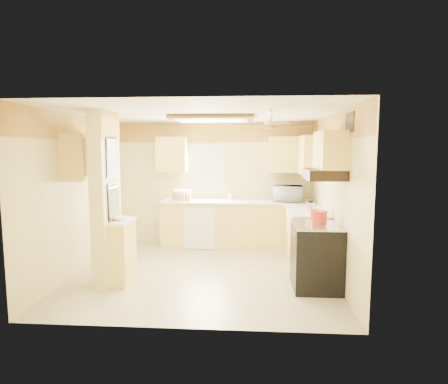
# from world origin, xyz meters

# --- Properties ---
(floor) EXTENTS (4.00, 4.00, 0.00)m
(floor) POSITION_xyz_m (0.00, 0.00, 0.00)
(floor) COLOR tan
(floor) RESTS_ON ground
(ceiling) EXTENTS (4.00, 4.00, 0.00)m
(ceiling) POSITION_xyz_m (0.00, 0.00, 2.50)
(ceiling) COLOR white
(ceiling) RESTS_ON wall_back
(wall_back) EXTENTS (4.00, 0.00, 4.00)m
(wall_back) POSITION_xyz_m (0.00, 1.90, 1.25)
(wall_back) COLOR #E0CC89
(wall_back) RESTS_ON floor
(wall_front) EXTENTS (4.00, 0.00, 4.00)m
(wall_front) POSITION_xyz_m (0.00, -1.90, 1.25)
(wall_front) COLOR #E0CC89
(wall_front) RESTS_ON floor
(wall_left) EXTENTS (0.00, 3.80, 3.80)m
(wall_left) POSITION_xyz_m (-2.00, 0.00, 1.25)
(wall_left) COLOR #E0CC89
(wall_left) RESTS_ON floor
(wall_right) EXTENTS (0.00, 3.80, 3.80)m
(wall_right) POSITION_xyz_m (2.00, 0.00, 1.25)
(wall_right) COLOR #E0CC89
(wall_right) RESTS_ON floor
(wallpaper_border) EXTENTS (4.00, 0.02, 0.40)m
(wallpaper_border) POSITION_xyz_m (0.00, 1.88, 2.30)
(wallpaper_border) COLOR #FFC24B
(wallpaper_border) RESTS_ON wall_back
(partition_column) EXTENTS (0.20, 0.70, 2.50)m
(partition_column) POSITION_xyz_m (-1.35, -0.55, 1.25)
(partition_column) COLOR #E0CC89
(partition_column) RESTS_ON floor
(partition_ledge) EXTENTS (0.25, 0.55, 0.90)m
(partition_ledge) POSITION_xyz_m (-1.13, -0.55, 0.45)
(partition_ledge) COLOR #EFD465
(partition_ledge) RESTS_ON floor
(ledge_top) EXTENTS (0.28, 0.58, 0.04)m
(ledge_top) POSITION_xyz_m (-1.13, -0.55, 0.92)
(ledge_top) COLOR white
(ledge_top) RESTS_ON partition_ledge
(lower_cabinets_back) EXTENTS (3.00, 0.60, 0.90)m
(lower_cabinets_back) POSITION_xyz_m (0.50, 1.60, 0.45)
(lower_cabinets_back) COLOR #EFD465
(lower_cabinets_back) RESTS_ON floor
(lower_cabinets_right) EXTENTS (0.60, 1.40, 0.90)m
(lower_cabinets_right) POSITION_xyz_m (1.70, 0.60, 0.45)
(lower_cabinets_right) COLOR #EFD465
(lower_cabinets_right) RESTS_ON floor
(countertop_back) EXTENTS (3.04, 0.64, 0.04)m
(countertop_back) POSITION_xyz_m (0.50, 1.59, 0.92)
(countertop_back) COLOR white
(countertop_back) RESTS_ON lower_cabinets_back
(countertop_right) EXTENTS (0.64, 1.44, 0.04)m
(countertop_right) POSITION_xyz_m (1.69, 0.60, 0.92)
(countertop_right) COLOR white
(countertop_right) RESTS_ON lower_cabinets_right
(dishwasher_panel) EXTENTS (0.58, 0.02, 0.80)m
(dishwasher_panel) POSITION_xyz_m (-0.25, 1.29, 0.43)
(dishwasher_panel) COLOR white
(dishwasher_panel) RESTS_ON lower_cabinets_back
(window) EXTENTS (0.92, 0.02, 1.02)m
(window) POSITION_xyz_m (-0.25, 1.89, 1.55)
(window) COLOR white
(window) RESTS_ON wall_back
(upper_cab_back_left) EXTENTS (0.60, 0.35, 0.70)m
(upper_cab_back_left) POSITION_xyz_m (-0.85, 1.72, 1.85)
(upper_cab_back_left) COLOR #EFD465
(upper_cab_back_left) RESTS_ON wall_back
(upper_cab_back_right) EXTENTS (0.90, 0.35, 0.70)m
(upper_cab_back_right) POSITION_xyz_m (1.55, 1.72, 1.85)
(upper_cab_back_right) COLOR #EFD465
(upper_cab_back_right) RESTS_ON wall_back
(upper_cab_right) EXTENTS (0.35, 1.00, 0.70)m
(upper_cab_right) POSITION_xyz_m (1.82, 1.25, 1.85)
(upper_cab_right) COLOR #EFD465
(upper_cab_right) RESTS_ON wall_right
(upper_cab_left_wall) EXTENTS (0.35, 0.75, 0.70)m
(upper_cab_left_wall) POSITION_xyz_m (-1.82, -0.25, 1.85)
(upper_cab_left_wall) COLOR #EFD465
(upper_cab_left_wall) RESTS_ON wall_left
(upper_cab_over_stove) EXTENTS (0.35, 0.76, 0.52)m
(upper_cab_over_stove) POSITION_xyz_m (1.82, -0.55, 1.95)
(upper_cab_over_stove) COLOR #EFD465
(upper_cab_over_stove) RESTS_ON wall_right
(stove) EXTENTS (0.68, 0.77, 0.92)m
(stove) POSITION_xyz_m (1.67, -0.55, 0.46)
(stove) COLOR black
(stove) RESTS_ON floor
(range_hood) EXTENTS (0.50, 0.76, 0.14)m
(range_hood) POSITION_xyz_m (1.74, -0.55, 1.62)
(range_hood) COLOR black
(range_hood) RESTS_ON upper_cab_over_stove
(poster_menu) EXTENTS (0.02, 0.42, 0.57)m
(poster_menu) POSITION_xyz_m (-1.24, -0.55, 1.85)
(poster_menu) COLOR black
(poster_menu) RESTS_ON partition_column
(poster_nashville) EXTENTS (0.02, 0.42, 0.57)m
(poster_nashville) POSITION_xyz_m (-1.24, -0.55, 1.20)
(poster_nashville) COLOR black
(poster_nashville) RESTS_ON partition_column
(ceiling_light_panel) EXTENTS (1.35, 0.95, 0.06)m
(ceiling_light_panel) POSITION_xyz_m (0.10, 0.50, 2.46)
(ceiling_light_panel) COLOR brown
(ceiling_light_panel) RESTS_ON ceiling
(ceiling_fan) EXTENTS (1.15, 1.15, 0.26)m
(ceiling_fan) POSITION_xyz_m (1.00, -0.70, 2.29)
(ceiling_fan) COLOR gold
(ceiling_fan) RESTS_ON ceiling
(vent_grate) EXTENTS (0.02, 0.40, 0.25)m
(vent_grate) POSITION_xyz_m (1.98, -0.90, 2.30)
(vent_grate) COLOR black
(vent_grate) RESTS_ON wall_right
(microwave) EXTENTS (0.61, 0.46, 0.31)m
(microwave) POSITION_xyz_m (1.48, 1.56, 1.09)
(microwave) COLOR white
(microwave) RESTS_ON countertop_back
(bowl) EXTENTS (0.26, 0.26, 0.05)m
(bowl) POSITION_xyz_m (-1.16, -0.57, 0.97)
(bowl) COLOR white
(bowl) RESTS_ON ledge_top
(dutch_oven) EXTENTS (0.25, 0.25, 0.17)m
(dutch_oven) POSITION_xyz_m (1.72, -0.39, 1.00)
(dutch_oven) COLOR red
(dutch_oven) RESTS_ON stove
(kettle) EXTENTS (0.13, 0.13, 0.20)m
(kettle) POSITION_xyz_m (1.70, 0.23, 1.03)
(kettle) COLOR silver
(kettle) RESTS_ON countertop_right
(dish_rack) EXTENTS (0.37, 0.28, 0.21)m
(dish_rack) POSITION_xyz_m (-0.63, 1.56, 1.02)
(dish_rack) COLOR tan
(dish_rack) RESTS_ON countertop_back
(utensil_crock) EXTENTS (0.10, 0.10, 0.21)m
(utensil_crock) POSITION_xyz_m (0.34, 1.74, 1.01)
(utensil_crock) COLOR white
(utensil_crock) RESTS_ON countertop_back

